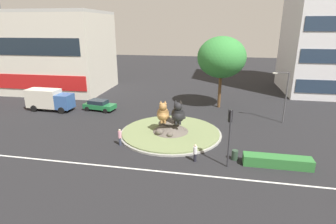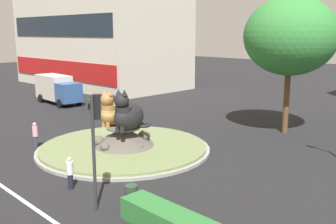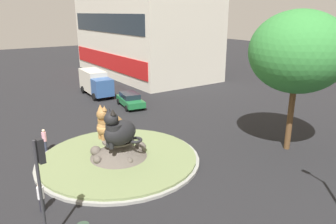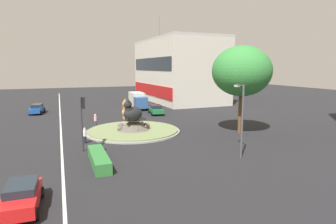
{
  "view_description": "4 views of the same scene",
  "coord_description": "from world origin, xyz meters",
  "px_view_note": "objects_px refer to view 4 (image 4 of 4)",
  "views": [
    {
      "loc": [
        4.97,
        -27.35,
        11.47
      ],
      "look_at": [
        -0.41,
        0.57,
        2.35
      ],
      "focal_mm": 28.86,
      "sensor_mm": 36.0,
      "label": 1
    },
    {
      "loc": [
        19.38,
        -15.01,
        7.54
      ],
      "look_at": [
        1.77,
        2.29,
        2.46
      ],
      "focal_mm": 41.56,
      "sensor_mm": 36.0,
      "label": 2
    },
    {
      "loc": [
        18.83,
        -8.29,
        9.92
      ],
      "look_at": [
        1.07,
        3.39,
        3.24
      ],
      "focal_mm": 34.24,
      "sensor_mm": 36.0,
      "label": 3
    },
    {
      "loc": [
        32.62,
        -8.04,
        7.73
      ],
      "look_at": [
        3.16,
        3.26,
        2.71
      ],
      "focal_mm": 30.41,
      "sensor_mm": 36.0,
      "label": 4
    }
  ],
  "objects_px": {
    "broadleaf_tree_behind_island": "(242,71)",
    "hatchback_near_shophouse": "(156,109)",
    "cat_statue_black": "(132,112)",
    "sedan_on_far_lane": "(22,196)",
    "shophouse_block": "(178,70)",
    "delivery_box_truck": "(138,100)",
    "pedestrian_white_shirt": "(85,135)",
    "streetlight_arm": "(241,116)",
    "cat_statue_tabby": "(129,111)",
    "parked_car_right": "(37,109)",
    "traffic_light_mast": "(83,114)",
    "pedestrian_pink_shirt": "(95,120)",
    "litter_bin": "(100,147)"
  },
  "relations": [
    {
      "from": "cat_statue_tabby",
      "to": "litter_bin",
      "type": "distance_m",
      "value": 9.01
    },
    {
      "from": "sedan_on_far_lane",
      "to": "delivery_box_truck",
      "type": "bearing_deg",
      "value": 157.7
    },
    {
      "from": "shophouse_block",
      "to": "delivery_box_truck",
      "type": "height_order",
      "value": "shophouse_block"
    },
    {
      "from": "cat_statue_black",
      "to": "shophouse_block",
      "type": "bearing_deg",
      "value": -130.02
    },
    {
      "from": "hatchback_near_shophouse",
      "to": "litter_bin",
      "type": "distance_m",
      "value": 21.58
    },
    {
      "from": "streetlight_arm",
      "to": "pedestrian_white_shirt",
      "type": "height_order",
      "value": "streetlight_arm"
    },
    {
      "from": "shophouse_block",
      "to": "hatchback_near_shophouse",
      "type": "distance_m",
      "value": 20.59
    },
    {
      "from": "cat_statue_black",
      "to": "pedestrian_pink_shirt",
      "type": "height_order",
      "value": "cat_statue_black"
    },
    {
      "from": "sedan_on_far_lane",
      "to": "litter_bin",
      "type": "bearing_deg",
      "value": 152.46
    },
    {
      "from": "broadleaf_tree_behind_island",
      "to": "delivery_box_truck",
      "type": "xyz_separation_m",
      "value": [
        -23.5,
        -6.04,
        -5.63
      ]
    },
    {
      "from": "cat_statue_black",
      "to": "traffic_light_mast",
      "type": "xyz_separation_m",
      "value": [
        5.17,
        -5.86,
        0.99
      ]
    },
    {
      "from": "traffic_light_mast",
      "to": "broadleaf_tree_behind_island",
      "type": "distance_m",
      "value": 18.1
    },
    {
      "from": "cat_statue_black",
      "to": "broadleaf_tree_behind_island",
      "type": "xyz_separation_m",
      "value": [
        4.24,
        11.82,
        4.73
      ]
    },
    {
      "from": "pedestrian_pink_shirt",
      "to": "cat_statue_tabby",
      "type": "bearing_deg",
      "value": 159.51
    },
    {
      "from": "cat_statue_black",
      "to": "hatchback_near_shophouse",
      "type": "distance_m",
      "value": 14.33
    },
    {
      "from": "cat_statue_black",
      "to": "sedan_on_far_lane",
      "type": "xyz_separation_m",
      "value": [
        15.36,
        -9.96,
        -1.73
      ]
    },
    {
      "from": "cat_statue_black",
      "to": "pedestrian_pink_shirt",
      "type": "bearing_deg",
      "value": -64.14
    },
    {
      "from": "streetlight_arm",
      "to": "hatchback_near_shophouse",
      "type": "height_order",
      "value": "streetlight_arm"
    },
    {
      "from": "pedestrian_white_shirt",
      "to": "parked_car_right",
      "type": "bearing_deg",
      "value": -16.88
    },
    {
      "from": "traffic_light_mast",
      "to": "litter_bin",
      "type": "xyz_separation_m",
      "value": [
        0.67,
        1.33,
        -3.06
      ]
    },
    {
      "from": "parked_car_right",
      "to": "litter_bin",
      "type": "xyz_separation_m",
      "value": [
        25.75,
        6.82,
        -0.37
      ]
    },
    {
      "from": "shophouse_block",
      "to": "delivery_box_truck",
      "type": "bearing_deg",
      "value": -53.1
    },
    {
      "from": "shophouse_block",
      "to": "litter_bin",
      "type": "height_order",
      "value": "shophouse_block"
    },
    {
      "from": "cat_statue_tabby",
      "to": "parked_car_right",
      "type": "relative_size",
      "value": 0.56
    },
    {
      "from": "traffic_light_mast",
      "to": "sedan_on_far_lane",
      "type": "xyz_separation_m",
      "value": [
        10.18,
        -4.09,
        -2.72
      ]
    },
    {
      "from": "streetlight_arm",
      "to": "hatchback_near_shophouse",
      "type": "relative_size",
      "value": 1.35
    },
    {
      "from": "broadleaf_tree_behind_island",
      "to": "hatchback_near_shophouse",
      "type": "relative_size",
      "value": 2.17
    },
    {
      "from": "cat_statue_tabby",
      "to": "broadleaf_tree_behind_island",
      "type": "distance_m",
      "value": 14.02
    },
    {
      "from": "traffic_light_mast",
      "to": "pedestrian_pink_shirt",
      "type": "xyz_separation_m",
      "value": [
        -10.47,
        2.28,
        -2.58
      ]
    },
    {
      "from": "cat_statue_tabby",
      "to": "traffic_light_mast",
      "type": "bearing_deg",
      "value": 35.9
    },
    {
      "from": "traffic_light_mast",
      "to": "pedestrian_white_shirt",
      "type": "distance_m",
      "value": 3.85
    },
    {
      "from": "shophouse_block",
      "to": "broadleaf_tree_behind_island",
      "type": "relative_size",
      "value": 2.52
    },
    {
      "from": "pedestrian_white_shirt",
      "to": "traffic_light_mast",
      "type": "bearing_deg",
      "value": 142.03
    },
    {
      "from": "traffic_light_mast",
      "to": "hatchback_near_shophouse",
      "type": "relative_size",
      "value": 1.08
    },
    {
      "from": "shophouse_block",
      "to": "pedestrian_pink_shirt",
      "type": "relative_size",
      "value": 14.72
    },
    {
      "from": "cat_statue_tabby",
      "to": "sedan_on_far_lane",
      "type": "xyz_separation_m",
      "value": [
        17.01,
        -10.0,
        -1.66
      ]
    },
    {
      "from": "shophouse_block",
      "to": "sedan_on_far_lane",
      "type": "xyz_separation_m",
      "value": [
        44.13,
        -27.79,
        -6.17
      ]
    },
    {
      "from": "shophouse_block",
      "to": "hatchback_near_shophouse",
      "type": "xyz_separation_m",
      "value": [
        16.42,
        -10.79,
        -6.17
      ]
    },
    {
      "from": "traffic_light_mast",
      "to": "hatchback_near_shophouse",
      "type": "bearing_deg",
      "value": 42.87
    },
    {
      "from": "broadleaf_tree_behind_island",
      "to": "streetlight_arm",
      "type": "height_order",
      "value": "broadleaf_tree_behind_island"
    },
    {
      "from": "traffic_light_mast",
      "to": "delivery_box_truck",
      "type": "height_order",
      "value": "traffic_light_mast"
    },
    {
      "from": "hatchback_near_shophouse",
      "to": "delivery_box_truck",
      "type": "xyz_separation_m",
      "value": [
        -6.9,
        -1.26,
        0.83
      ]
    },
    {
      "from": "broadleaf_tree_behind_island",
      "to": "litter_bin",
      "type": "height_order",
      "value": "broadleaf_tree_behind_island"
    },
    {
      "from": "pedestrian_white_shirt",
      "to": "sedan_on_far_lane",
      "type": "distance_m",
      "value": 13.69
    },
    {
      "from": "shophouse_block",
      "to": "broadleaf_tree_behind_island",
      "type": "distance_m",
      "value": 33.56
    },
    {
      "from": "pedestrian_pink_shirt",
      "to": "delivery_box_truck",
      "type": "distance_m",
      "value": 16.83
    },
    {
      "from": "parked_car_right",
      "to": "pedestrian_white_shirt",
      "type": "bearing_deg",
      "value": 22.51
    },
    {
      "from": "hatchback_near_shophouse",
      "to": "sedan_on_far_lane",
      "type": "bearing_deg",
      "value": -23.23
    },
    {
      "from": "sedan_on_far_lane",
      "to": "traffic_light_mast",
      "type": "bearing_deg",
      "value": 160.24
    },
    {
      "from": "cat_statue_black",
      "to": "sedan_on_far_lane",
      "type": "distance_m",
      "value": 18.38
    }
  ]
}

